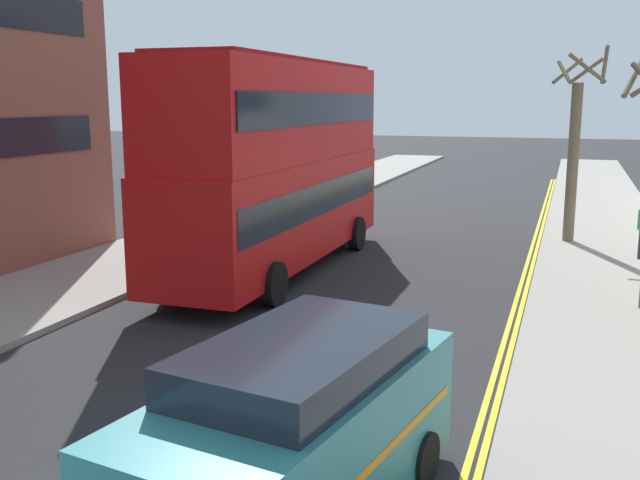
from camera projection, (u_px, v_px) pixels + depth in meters
The scene contains 7 objects.
sidewalk_right at pixel (616, 288), 17.91m from camera, with size 4.00×80.00×0.14m, color gray.
sidewalk_left at pixel (156, 252), 22.08m from camera, with size 4.00×80.00×0.14m, color gray.
kerb_line_outer at pixel (523, 304), 16.74m from camera, with size 0.10×56.00×0.01m, color yellow.
kerb_line_inner at pixel (515, 303), 16.79m from camera, with size 0.10×56.00×0.01m, color yellow.
double_decker_bus_away at pixel (278, 160), 19.48m from camera, with size 2.81×10.81×5.64m.
taxi_minivan at pixel (291, 438), 7.78m from camera, with size 2.67×5.06×2.12m.
street_tree_near at pixel (574, 150), 22.97m from camera, with size 1.64×1.66×6.07m.
Camera 1 is at (5.26, -2.80, 4.63)m, focal length 40.89 mm.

